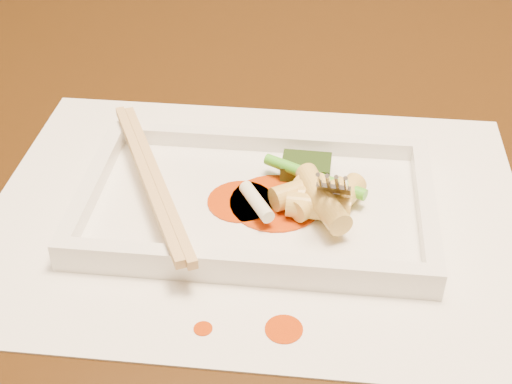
# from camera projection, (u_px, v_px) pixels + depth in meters

# --- Properties ---
(table) EXTENTS (1.40, 0.90, 0.75)m
(table) POSITION_uv_depth(u_px,v_px,m) (369.00, 224.00, 0.68)
(table) COLOR black
(table) RESTS_ON ground
(placemat) EXTENTS (0.40, 0.30, 0.00)m
(placemat) POSITION_uv_depth(u_px,v_px,m) (256.00, 212.00, 0.54)
(placemat) COLOR white
(placemat) RESTS_ON table
(sauce_splatter_a) EXTENTS (0.02, 0.02, 0.00)m
(sauce_splatter_a) POSITION_uv_depth(u_px,v_px,m) (284.00, 329.00, 0.44)
(sauce_splatter_a) COLOR #BE3705
(sauce_splatter_a) RESTS_ON placemat
(sauce_splatter_b) EXTENTS (0.01, 0.01, 0.00)m
(sauce_splatter_b) POSITION_uv_depth(u_px,v_px,m) (203.00, 329.00, 0.44)
(sauce_splatter_b) COLOR #BE3705
(sauce_splatter_b) RESTS_ON placemat
(plate_base) EXTENTS (0.26, 0.16, 0.01)m
(plate_base) POSITION_uv_depth(u_px,v_px,m) (256.00, 207.00, 0.53)
(plate_base) COLOR white
(plate_base) RESTS_ON placemat
(plate_rim_far) EXTENTS (0.26, 0.01, 0.01)m
(plate_rim_far) POSITION_uv_depth(u_px,v_px,m) (266.00, 141.00, 0.58)
(plate_rim_far) COLOR white
(plate_rim_far) RESTS_ON plate_base
(plate_rim_near) EXTENTS (0.26, 0.01, 0.01)m
(plate_rim_near) POSITION_uv_depth(u_px,v_px,m) (244.00, 263.00, 0.47)
(plate_rim_near) COLOR white
(plate_rim_near) RESTS_ON plate_base
(plate_rim_left) EXTENTS (0.01, 0.14, 0.01)m
(plate_rim_left) POSITION_uv_depth(u_px,v_px,m) (93.00, 184.00, 0.54)
(plate_rim_left) COLOR white
(plate_rim_left) RESTS_ON plate_base
(plate_rim_right) EXTENTS (0.01, 0.14, 0.01)m
(plate_rim_right) POSITION_uv_depth(u_px,v_px,m) (426.00, 207.00, 0.52)
(plate_rim_right) COLOR white
(plate_rim_right) RESTS_ON plate_base
(veg_piece) EXTENTS (0.04, 0.03, 0.01)m
(veg_piece) POSITION_uv_depth(u_px,v_px,m) (306.00, 167.00, 0.55)
(veg_piece) COLOR black
(veg_piece) RESTS_ON plate_base
(scallion_white) EXTENTS (0.03, 0.04, 0.01)m
(scallion_white) POSITION_uv_depth(u_px,v_px,m) (257.00, 202.00, 0.51)
(scallion_white) COLOR #EAEACC
(scallion_white) RESTS_ON plate_base
(scallion_green) EXTENTS (0.08, 0.05, 0.01)m
(scallion_green) POSITION_uv_depth(u_px,v_px,m) (314.00, 176.00, 0.53)
(scallion_green) COLOR green
(scallion_green) RESTS_ON plate_base
(chopstick_a) EXTENTS (0.09, 0.19, 0.01)m
(chopstick_a) POSITION_uv_depth(u_px,v_px,m) (146.00, 177.00, 0.53)
(chopstick_a) COLOR tan
(chopstick_a) RESTS_ON plate_rim_near
(chopstick_b) EXTENTS (0.09, 0.19, 0.01)m
(chopstick_b) POSITION_uv_depth(u_px,v_px,m) (157.00, 177.00, 0.53)
(chopstick_b) COLOR tan
(chopstick_b) RESTS_ON plate_rim_near
(fork) EXTENTS (0.09, 0.10, 0.14)m
(fork) POSITION_uv_depth(u_px,v_px,m) (359.00, 110.00, 0.49)
(fork) COLOR silver
(fork) RESTS_ON plate_base
(sauce_blob_0) EXTENTS (0.05, 0.05, 0.00)m
(sauce_blob_0) POSITION_uv_depth(u_px,v_px,m) (241.00, 201.00, 0.53)
(sauce_blob_0) COLOR #BE3705
(sauce_blob_0) RESTS_ON plate_base
(sauce_blob_1) EXTENTS (0.07, 0.07, 0.00)m
(sauce_blob_1) POSITION_uv_depth(u_px,v_px,m) (276.00, 203.00, 0.53)
(sauce_blob_1) COLOR #BE3705
(sauce_blob_1) RESTS_ON plate_base
(rice_cake_0) EXTENTS (0.04, 0.05, 0.02)m
(rice_cake_0) POSITION_uv_depth(u_px,v_px,m) (342.00, 198.00, 0.52)
(rice_cake_0) COLOR #E4CE6A
(rice_cake_0) RESTS_ON plate_base
(rice_cake_1) EXTENTS (0.04, 0.02, 0.02)m
(rice_cake_1) POSITION_uv_depth(u_px,v_px,m) (324.00, 199.00, 0.52)
(rice_cake_1) COLOR #E4CE6A
(rice_cake_1) RESTS_ON plate_base
(rice_cake_2) EXTENTS (0.03, 0.04, 0.02)m
(rice_cake_2) POSITION_uv_depth(u_px,v_px,m) (328.00, 208.00, 0.50)
(rice_cake_2) COLOR #E4CE6A
(rice_cake_2) RESTS_ON plate_base
(rice_cake_3) EXTENTS (0.05, 0.02, 0.02)m
(rice_cake_3) POSITION_uv_depth(u_px,v_px,m) (318.00, 207.00, 0.51)
(rice_cake_3) COLOR #E4CE6A
(rice_cake_3) RESTS_ON plate_base
(rice_cake_4) EXTENTS (0.04, 0.04, 0.02)m
(rice_cake_4) POSITION_uv_depth(u_px,v_px,m) (317.00, 196.00, 0.52)
(rice_cake_4) COLOR #E4CE6A
(rice_cake_4) RESTS_ON plate_base
(rice_cake_5) EXTENTS (0.03, 0.05, 0.02)m
(rice_cake_5) POSITION_uv_depth(u_px,v_px,m) (316.00, 189.00, 0.52)
(rice_cake_5) COLOR #E4CE6A
(rice_cake_5) RESTS_ON plate_base
(rice_cake_6) EXTENTS (0.04, 0.05, 0.02)m
(rice_cake_6) POSITION_uv_depth(u_px,v_px,m) (320.00, 199.00, 0.52)
(rice_cake_6) COLOR #E4CE6A
(rice_cake_6) RESTS_ON plate_base
(rice_cake_7) EXTENTS (0.05, 0.04, 0.02)m
(rice_cake_7) POSITION_uv_depth(u_px,v_px,m) (299.00, 192.00, 0.52)
(rice_cake_7) COLOR #E4CE6A
(rice_cake_7) RESTS_ON plate_base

